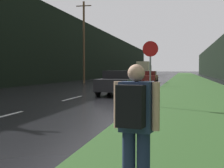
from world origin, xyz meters
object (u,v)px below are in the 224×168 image
Objects in this scene: stop_sign at (150,67)px; hitchhiker_with_backpack at (135,123)px; delivery_truck at (144,69)px; car_oncoming at (137,74)px; car_passing_near at (119,82)px; car_passing_far at (149,77)px.

hitchhiker_with_backpack is at bearing -85.31° from stop_sign.
delivery_truck is (-7.25, 61.67, 0.79)m from hitchhiker_with_backpack.
stop_sign is at bearing 104.46° from hitchhiker_with_backpack.
car_oncoming is 0.59× the size of delivery_truck.
delivery_truck is at bearing -85.17° from car_passing_near.
car_passing_near is at bearing 90.00° from car_passing_far.
car_oncoming is (-6.47, 40.97, -0.90)m from stop_sign.
delivery_truck is at bearing 90.00° from car_oncoming.
car_oncoming reaches higher than car_passing_far.
car_passing_near is at bearing 113.29° from stop_sign.
delivery_truck reaches higher than car_oncoming.
car_oncoming reaches higher than car_passing_near.
car_oncoming is 11.21m from delivery_truck.
delivery_truck reaches higher than hitchhiker_with_backpack.
delivery_truck is (-3.90, 46.18, 0.96)m from car_passing_near.
stop_sign reaches higher than car_oncoming.
hitchhiker_with_backpack is at bearing -81.83° from car_oncoming.
car_passing_far is 1.02× the size of car_oncoming.
car_oncoming is at bearing -83.64° from car_passing_near.
stop_sign is 0.59× the size of car_passing_near.
delivery_truck is (-3.90, 27.63, 1.00)m from car_passing_far.
car_passing_near reaches higher than car_passing_far.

